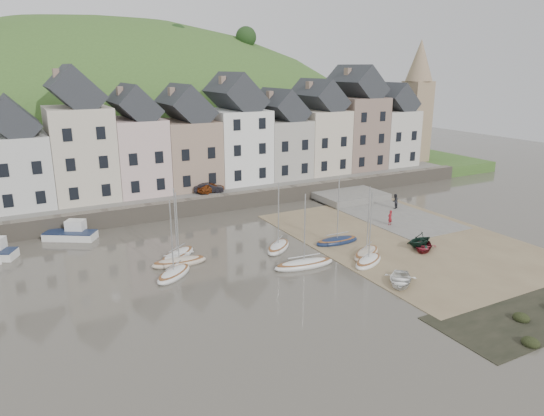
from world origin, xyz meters
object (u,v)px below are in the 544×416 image
rowboat_white (400,280)px  car_right (209,188)px  rowboat_green (420,240)px  person_dark (395,201)px  rowboat_red (423,247)px  sailboat_0 (177,255)px  car_left (211,187)px  person_red (390,218)px

rowboat_white → car_right: (-4.54, 27.07, 1.75)m
rowboat_green → car_right: (-11.44, 21.97, 1.38)m
rowboat_green → rowboat_white: bearing=-59.0°
person_dark → car_right: car_right is taller
person_dark → rowboat_red: bearing=35.6°
rowboat_green → sailboat_0: bearing=-117.2°
rowboat_red → rowboat_green: bearing=124.3°
person_dark → car_right: (-17.93, 11.40, 1.18)m
rowboat_white → car_left: bearing=143.0°
rowboat_green → rowboat_red: (-0.16, -0.62, -0.41)m
rowboat_white → car_right: size_ratio=0.99×
rowboat_green → person_red: person_red is taller
rowboat_green → car_left: (-11.20, 21.97, 1.40)m
sailboat_0 → car_left: size_ratio=1.86×
sailboat_0 → car_right: (8.37, 14.10, 1.89)m
person_dark → car_left: bearing=-56.5°
rowboat_green → person_dark: 12.40m
sailboat_0 → car_left: (8.61, 14.10, 1.91)m
rowboat_green → person_dark: person_dark is taller
car_left → sailboat_0: bearing=131.7°
sailboat_0 → rowboat_red: size_ratio=2.09×
person_red → car_left: car_left is taller
sailboat_0 → person_dark: (26.30, 2.69, 0.71)m
car_left → car_right: (-0.24, 0.00, -0.02)m
rowboat_white → person_red: size_ratio=2.19×
sailboat_0 → person_red: sailboat_0 is taller
rowboat_white → rowboat_red: rowboat_white is taller
rowboat_green → car_right: car_right is taller
rowboat_white → car_left: car_left is taller
person_dark → car_right: bearing=-56.1°
person_red → car_left: bearing=-60.5°
sailboat_0 → person_red: (21.79, -1.66, 0.62)m
sailboat_0 → rowboat_red: 21.40m
person_red → car_right: car_right is taller
person_red → person_dark: bearing=-146.4°
rowboat_green → person_dark: (6.50, 10.56, 0.20)m
rowboat_red → person_dark: 13.03m
rowboat_green → person_red: (1.98, 6.21, 0.11)m
rowboat_white → person_red: 14.39m
rowboat_red → person_red: bearing=121.5°
sailboat_0 → car_left: 16.63m
rowboat_white → car_left: size_ratio=0.99×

